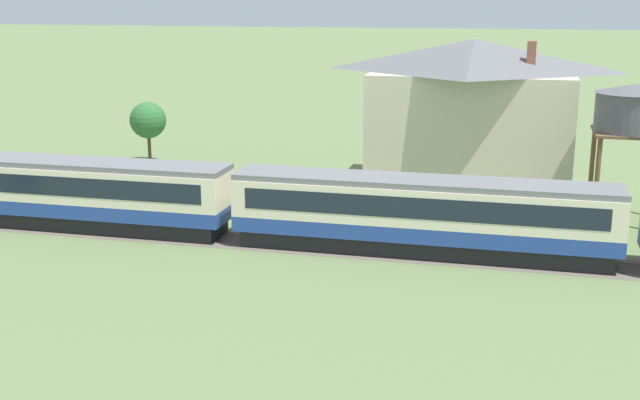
% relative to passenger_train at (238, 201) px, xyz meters
% --- Properties ---
extents(ground_plane, '(600.00, 600.00, 0.00)m').
position_rel_passenger_train_xyz_m(ground_plane, '(7.88, -0.19, -2.18)').
color(ground_plane, '#607547').
extents(passenger_train, '(81.00, 3.10, 3.92)m').
position_rel_passenger_train_xyz_m(passenger_train, '(0.00, 0.00, 0.00)').
color(passenger_train, '#234293').
rests_on(passenger_train, ground_plane).
extents(railway_track, '(123.26, 3.60, 0.04)m').
position_rel_passenger_train_xyz_m(railway_track, '(-5.70, -0.00, -2.17)').
color(railway_track, '#665B51').
rests_on(railway_track, ground_plane).
extents(station_house_grey_roof, '(14.06, 10.23, 10.14)m').
position_rel_passenger_train_xyz_m(station_house_grey_roof, '(11.36, 15.10, 3.03)').
color(station_house_grey_roof, beige).
rests_on(station_house_grey_roof, ground_plane).
extents(water_tower, '(4.45, 4.45, 8.08)m').
position_rel_passenger_train_xyz_m(water_tower, '(20.76, 8.69, 4.37)').
color(water_tower, brown).
rests_on(water_tower, ground_plane).
extents(yard_tree_1, '(2.86, 2.86, 4.83)m').
position_rel_passenger_train_xyz_m(yard_tree_1, '(-13.81, 17.95, 1.21)').
color(yard_tree_1, '#4C3823').
rests_on(yard_tree_1, ground_plane).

